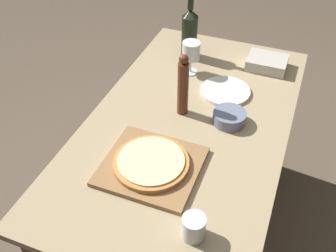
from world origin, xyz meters
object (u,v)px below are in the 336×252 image
object	(u,v)px
pizza	(151,162)
pepper_mill	(183,86)
small_bowl	(229,117)
wine_glass	(191,52)
wine_bottle	(189,32)

from	to	relation	value
pizza	pepper_mill	bearing A→B (deg)	90.60
pepper_mill	pizza	bearing A→B (deg)	-89.40
pizza	small_bowl	size ratio (longest dim) A/B	2.03
wine_glass	small_bowl	size ratio (longest dim) A/B	1.19
pizza	small_bowl	xyz separation A→B (m)	(0.19, 0.34, -0.00)
pepper_mill	wine_glass	world-z (taller)	pepper_mill
wine_bottle	wine_glass	xyz separation A→B (m)	(0.06, -0.14, -0.02)
small_bowl	wine_glass	bearing A→B (deg)	132.42
wine_bottle	pizza	bearing A→B (deg)	-80.78
wine_glass	small_bowl	distance (m)	0.39
pizza	wine_glass	distance (m)	0.63
wine_bottle	small_bowl	xyz separation A→B (m)	(0.32, -0.42, -0.10)
pizza	pepper_mill	xyz separation A→B (m)	(-0.00, 0.33, 0.10)
wine_bottle	small_bowl	distance (m)	0.54
pizza	small_bowl	distance (m)	0.39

